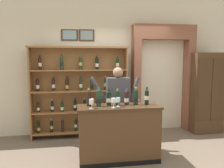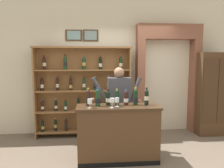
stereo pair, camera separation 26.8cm
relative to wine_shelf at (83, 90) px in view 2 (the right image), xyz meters
The scene contains 17 objects.
ground_plane 1.88m from the wine_shelf, 59.55° to the right, with size 14.00×14.00×0.02m, color #6B5B4C.
back_wall 1.09m from the wine_shelf, 23.03° to the left, with size 12.00×0.19×3.51m.
wine_shelf is the anchor object (origin of this frame).
archway_doorway 2.03m from the wine_shelf, ahead, with size 1.49×0.45×2.54m.
side_cabinet 2.98m from the wine_shelf, ahead, with size 0.74×0.46×1.89m.
tasting_counter 1.58m from the wine_shelf, 64.50° to the right, with size 1.40×0.50×0.97m.
shopkeeper 1.09m from the wine_shelf, 49.26° to the right, with size 0.98×0.22×1.60m.
tasting_bottle_vin_santo 1.28m from the wine_shelf, 84.11° to the right, with size 0.08×0.08×0.30m.
tasting_bottle_brunello 1.35m from the wine_shelf, 77.42° to the right, with size 0.08×0.08×0.31m.
tasting_bottle_grappa 1.36m from the wine_shelf, 69.74° to the right, with size 0.08×0.08×0.28m.
tasting_bottle_super_tuscan 1.41m from the wine_shelf, 64.00° to the right, with size 0.07×0.07×0.28m.
tasting_bottle_chianti 1.49m from the wine_shelf, 58.30° to the right, with size 0.08×0.08×0.27m.
tasting_bottle_rosso 1.59m from the wine_shelf, 53.52° to the right, with size 0.08×0.08×0.31m.
tasting_bottle_bianco 1.73m from the wine_shelf, 49.14° to the right, with size 0.07×0.07×0.31m.
wine_glass_right 1.47m from the wine_shelf, 83.75° to the right, with size 0.07×0.07×0.15m.
wine_glass_left 1.52m from the wine_shelf, 66.31° to the right, with size 0.07×0.07×0.15m.
wine_glass_center 1.56m from the wine_shelf, 70.48° to the right, with size 0.08×0.08×0.16m.
Camera 2 is at (-0.59, -3.71, 1.78)m, focal length 36.13 mm.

